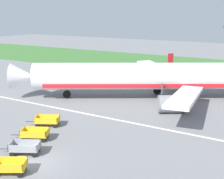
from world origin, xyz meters
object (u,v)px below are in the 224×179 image
baggage_cart_second_in_row (9,166)px  baggage_cart_far_end (47,120)px  airplane (149,77)px  baggage_cart_fourth_in_row (35,134)px  baggage_cart_third_in_row (25,148)px

baggage_cart_second_in_row → baggage_cart_far_end: (-4.61, 9.20, 0.00)m
airplane → baggage_cart_far_end: (-4.58, -15.83, -2.45)m
baggage_cart_far_end → baggage_cart_fourth_in_row: bearing=-65.2°
airplane → baggage_cart_second_in_row: 25.15m
baggage_cart_third_in_row → baggage_cart_far_end: (-3.10, 6.17, 0.00)m
airplane → baggage_cart_third_in_row: bearing=-93.8°
baggage_cart_second_in_row → baggage_cart_fourth_in_row: bearing=117.7°
airplane → baggage_cart_fourth_in_row: bearing=-98.8°
airplane → baggage_cart_fourth_in_row: airplane is taller
airplane → baggage_cart_third_in_row: (-1.48, -22.00, -2.45)m
baggage_cart_third_in_row → baggage_cart_far_end: same height
baggage_cart_second_in_row → baggage_cart_far_end: same height
baggage_cart_second_in_row → baggage_cart_third_in_row: bearing=116.5°
baggage_cart_second_in_row → baggage_cart_third_in_row: same height
baggage_cart_second_in_row → baggage_cart_third_in_row: size_ratio=0.99×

